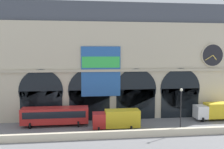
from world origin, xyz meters
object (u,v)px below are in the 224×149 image
at_px(bus_midwest, 55,115).
at_px(box_truck_east, 215,111).
at_px(street_lamp_quayside, 181,105).
at_px(box_truck_center, 117,119).

xyz_separation_m(bus_midwest, box_truck_east, (28.62, 0.26, -0.08)).
bearing_deg(box_truck_east, street_lamp_quayside, -145.50).
distance_m(bus_midwest, street_lamp_quayside, 20.43).
height_order(box_truck_east, street_lamp_quayside, street_lamp_quayside).
bearing_deg(box_truck_center, bus_midwest, 163.21).
distance_m(box_truck_east, street_lamp_quayside, 11.62).
bearing_deg(bus_midwest, box_truck_center, -16.79).
relative_size(bus_midwest, street_lamp_quayside, 1.59).
distance_m(bus_midwest, box_truck_center, 10.43).
bearing_deg(box_truck_center, street_lamp_quayside, -18.53).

